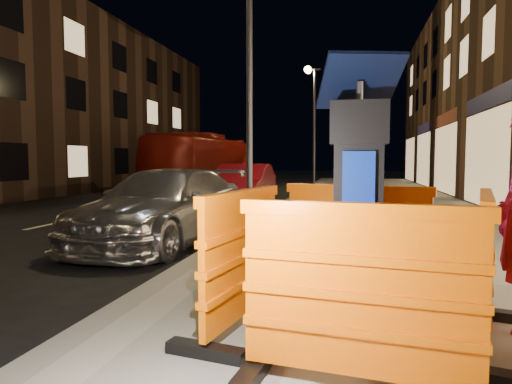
% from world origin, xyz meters
% --- Properties ---
extents(ground_plane, '(120.00, 120.00, 0.00)m').
position_xyz_m(ground_plane, '(0.00, 0.00, 0.00)').
color(ground_plane, black).
rests_on(ground_plane, ground).
extents(sidewalk, '(6.00, 60.00, 0.15)m').
position_xyz_m(sidewalk, '(3.00, 0.00, 0.07)').
color(sidewalk, gray).
rests_on(sidewalk, ground).
extents(kerb, '(0.30, 60.00, 0.15)m').
position_xyz_m(kerb, '(0.00, 0.00, 0.07)').
color(kerb, slate).
rests_on(kerb, ground).
extents(parking_kiosk, '(0.79, 0.79, 2.10)m').
position_xyz_m(parking_kiosk, '(2.24, -1.87, 1.20)').
color(parking_kiosk, black).
rests_on(parking_kiosk, sidewalk).
extents(barrier_front, '(1.57, 0.80, 1.17)m').
position_xyz_m(barrier_front, '(2.24, -2.82, 0.74)').
color(barrier_front, '#F26101').
rests_on(barrier_front, sidewalk).
extents(barrier_back, '(1.62, 0.99, 1.17)m').
position_xyz_m(barrier_back, '(2.24, -0.92, 0.74)').
color(barrier_back, '#F26101').
rests_on(barrier_back, sidewalk).
extents(barrier_kerbside, '(0.88, 1.59, 1.17)m').
position_xyz_m(barrier_kerbside, '(1.29, -1.87, 0.74)').
color(barrier_kerbside, '#F26101').
rests_on(barrier_kerbside, sidewalk).
extents(barrier_bldgside, '(0.97, 1.61, 1.17)m').
position_xyz_m(barrier_bldgside, '(3.19, -1.87, 0.74)').
color(barrier_bldgside, '#F26101').
rests_on(barrier_bldgside, sidewalk).
extents(car_silver, '(2.39, 4.98, 1.40)m').
position_xyz_m(car_silver, '(-1.28, 2.44, 0.00)').
color(car_silver, '#B0B0B5').
rests_on(car_silver, ground).
extents(car_red, '(1.68, 4.44, 1.45)m').
position_xyz_m(car_red, '(-1.23, 8.65, 0.00)').
color(car_red, maroon).
rests_on(car_red, ground).
extents(bus_doubledecker, '(2.38, 9.95, 2.77)m').
position_xyz_m(bus_doubledecker, '(-4.88, 15.57, 0.00)').
color(bus_doubledecker, maroon).
rests_on(bus_doubledecker, ground).
extents(street_lamp_mid, '(0.12, 0.12, 6.00)m').
position_xyz_m(street_lamp_mid, '(0.25, 3.00, 3.15)').
color(street_lamp_mid, '#3F3F44').
rests_on(street_lamp_mid, sidewalk).
extents(street_lamp_far, '(0.12, 0.12, 6.00)m').
position_xyz_m(street_lamp_far, '(0.25, 18.00, 3.15)').
color(street_lamp_far, '#3F3F44').
rests_on(street_lamp_far, sidewalk).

